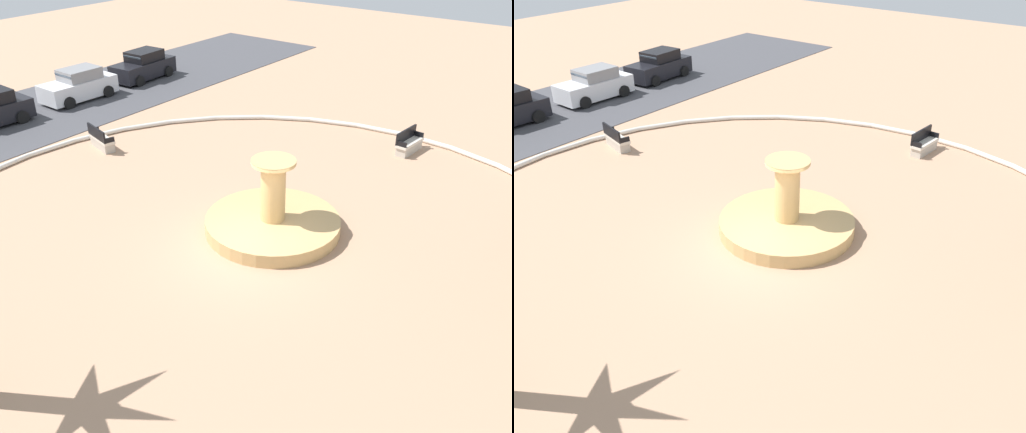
{
  "view_description": "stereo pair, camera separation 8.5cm",
  "coord_description": "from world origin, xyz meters",
  "views": [
    {
      "loc": [
        -11.35,
        -8.76,
        9.55
      ],
      "look_at": [
        0.42,
        0.03,
        1.0
      ],
      "focal_mm": 38.84,
      "sensor_mm": 36.0,
      "label": 1
    },
    {
      "loc": [
        -11.3,
        -8.83,
        9.55
      ],
      "look_at": [
        0.42,
        0.03,
        1.0
      ],
      "focal_mm": 38.84,
      "sensor_mm": 36.0,
      "label": 2
    }
  ],
  "objects": [
    {
      "name": "bench_west",
      "position": [
        10.11,
        -0.87,
        0.35
      ],
      "size": [
        1.64,
        0.64,
        1.0
      ],
      "color": "beige",
      "rests_on": "ground"
    },
    {
      "name": "bench_southeast",
      "position": [
        2.55,
        9.96,
        0.35
      ],
      "size": [
        0.88,
        1.67,
        1.0
      ],
      "color": "beige",
      "rests_on": "ground"
    },
    {
      "name": "ground_plane",
      "position": [
        0.0,
        0.0,
        0.0
      ],
      "size": [
        80.0,
        80.0,
        0.0
      ],
      "primitive_type": "plane",
      "color": "tan"
    },
    {
      "name": "parked_car_rightmost",
      "position": [
        10.96,
        16.24,
        0.78
      ],
      "size": [
        4.09,
        2.1,
        1.67
      ],
      "color": "black",
      "rests_on": "ground"
    },
    {
      "name": "fountain",
      "position": [
        1.41,
        0.09,
        0.34
      ],
      "size": [
        4.42,
        4.42,
        2.52
      ],
      "color": "tan",
      "rests_on": "ground"
    },
    {
      "name": "parked_car_third",
      "position": [
        6.21,
        16.15,
        0.78
      ],
      "size": [
        4.04,
        2.0,
        1.67
      ],
      "color": "silver",
      "rests_on": "ground"
    },
    {
      "name": "plaza_curb",
      "position": [
        0.0,
        0.0,
        0.1
      ],
      "size": [
        23.53,
        23.53,
        0.2
      ],
      "primitive_type": "torus",
      "color": "silver",
      "rests_on": "ground"
    }
  ]
}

